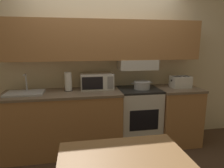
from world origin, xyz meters
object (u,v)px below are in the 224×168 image
Objects in this scene: stove_range at (138,117)px; microwave at (97,81)px; sink_basin at (25,93)px; paper_towel_roll at (68,82)px; cooking_pot at (142,85)px; toaster at (180,82)px.

microwave is at bearing 170.07° from stove_range.
paper_towel_roll is at bearing 7.86° from sink_basin.
cooking_pot is 0.65m from toaster.
sink_basin is (-1.75, -0.01, -0.05)m from cooking_pot.
cooking_pot reaches higher than stove_range.
sink_basin is at bearing -179.88° from toaster.
stove_range is 2.73× the size of cooking_pot.
sink_basin is (-1.71, -0.02, 0.49)m from stove_range.
toaster reaches higher than cooking_pot.
cooking_pot is 1.14m from paper_towel_roll.
microwave is at bearing 169.76° from cooking_pot.
sink_basin is (-1.05, -0.14, -0.10)m from microwave.
paper_towel_roll is at bearing 176.83° from stove_range.
stove_range is 0.54m from cooking_pot.
microwave is 1.36m from toaster.
stove_range is at bearing -3.17° from paper_towel_roll.
paper_towel_roll reaches higher than cooking_pot.
toaster is at bearing -2.51° from paper_towel_roll.
toaster is (0.65, -0.01, 0.03)m from cooking_pot.
paper_towel_roll is at bearing -172.93° from microwave.
stove_range is 3.33× the size of paper_towel_roll.
stove_range is 0.89m from toaster.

